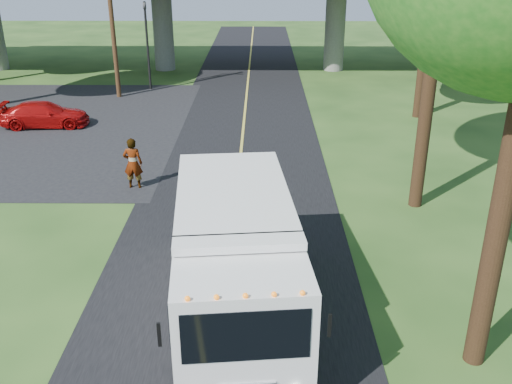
{
  "coord_description": "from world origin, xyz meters",
  "views": [
    {
      "loc": [
        0.86,
        -8.95,
        8.31
      ],
      "look_at": [
        0.72,
        6.4,
        1.6
      ],
      "focal_mm": 40.0,
      "sensor_mm": 36.0,
      "label": 1
    }
  ],
  "objects_px": {
    "step_van": "(235,257)",
    "red_sedan": "(45,115)",
    "traffic_signal": "(147,36)",
    "utility_pole": "(111,16)",
    "pedestrian": "(133,163)"
  },
  "relations": [
    {
      "from": "traffic_signal",
      "to": "red_sedan",
      "type": "distance_m",
      "value": 9.14
    },
    {
      "from": "red_sedan",
      "to": "pedestrian",
      "type": "distance_m",
      "value": 9.69
    },
    {
      "from": "utility_pole",
      "to": "red_sedan",
      "type": "xyz_separation_m",
      "value": [
        -2.25,
        -5.93,
        -3.99
      ]
    },
    {
      "from": "traffic_signal",
      "to": "utility_pole",
      "type": "xyz_separation_m",
      "value": [
        -1.5,
        -2.0,
        1.4
      ]
    },
    {
      "from": "pedestrian",
      "to": "red_sedan",
      "type": "bearing_deg",
      "value": -50.99
    },
    {
      "from": "step_van",
      "to": "pedestrian",
      "type": "relative_size",
      "value": 3.88
    },
    {
      "from": "utility_pole",
      "to": "pedestrian",
      "type": "distance_m",
      "value": 14.53
    },
    {
      "from": "utility_pole",
      "to": "pedestrian",
      "type": "relative_size",
      "value": 4.7
    },
    {
      "from": "utility_pole",
      "to": "red_sedan",
      "type": "distance_m",
      "value": 7.49
    },
    {
      "from": "traffic_signal",
      "to": "step_van",
      "type": "distance_m",
      "value": 24.37
    },
    {
      "from": "step_van",
      "to": "pedestrian",
      "type": "xyz_separation_m",
      "value": [
        -4.08,
        7.93,
        -0.69
      ]
    },
    {
      "from": "step_van",
      "to": "red_sedan",
      "type": "bearing_deg",
      "value": 117.21
    },
    {
      "from": "traffic_signal",
      "to": "step_van",
      "type": "relative_size",
      "value": 0.7
    },
    {
      "from": "traffic_signal",
      "to": "pedestrian",
      "type": "bearing_deg",
      "value": -81.96
    },
    {
      "from": "traffic_signal",
      "to": "step_van",
      "type": "height_order",
      "value": "traffic_signal"
    }
  ]
}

